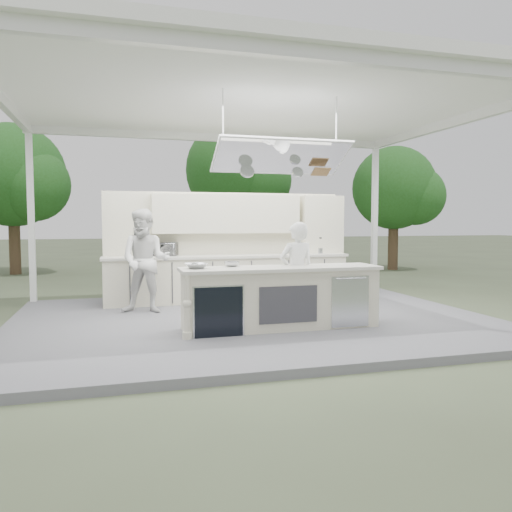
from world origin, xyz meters
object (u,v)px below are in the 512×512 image
object	(u,v)px
head_chef	(297,273)
sous_chef	(145,261)
demo_island	(280,297)
back_counter	(229,278)

from	to	relation	value
head_chef	sous_chef	distance (m)	2.82
head_chef	sous_chef	xyz separation A→B (m)	(-2.29, 1.64, 0.12)
demo_island	head_chef	size ratio (longest dim) A/B	1.90
head_chef	demo_island	bearing A→B (deg)	29.78
back_counter	sous_chef	size ratio (longest dim) A/B	2.71
demo_island	head_chef	world-z (taller)	head_chef
back_counter	sous_chef	world-z (taller)	sous_chef
demo_island	sous_chef	bearing A→B (deg)	135.10
demo_island	back_counter	xyz separation A→B (m)	(-0.18, 2.81, 0.00)
sous_chef	demo_island	bearing A→B (deg)	-27.97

